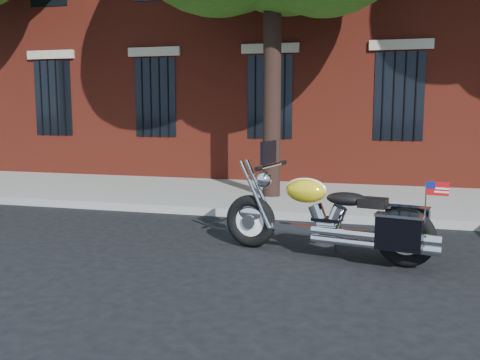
# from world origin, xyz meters

# --- Properties ---
(ground) EXTENTS (120.00, 120.00, 0.00)m
(ground) POSITION_xyz_m (0.00, 0.00, 0.00)
(ground) COLOR black
(ground) RESTS_ON ground
(curb) EXTENTS (40.00, 0.16, 0.15)m
(curb) POSITION_xyz_m (0.00, 1.38, 0.07)
(curb) COLOR gray
(curb) RESTS_ON ground
(sidewalk) EXTENTS (40.00, 3.60, 0.15)m
(sidewalk) POSITION_xyz_m (0.00, 3.26, 0.07)
(sidewalk) COLOR gray
(sidewalk) RESTS_ON ground
(motorcycle) EXTENTS (2.88, 1.22, 1.51)m
(motorcycle) POSITION_xyz_m (2.12, -0.86, 0.51)
(motorcycle) COLOR black
(motorcycle) RESTS_ON ground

